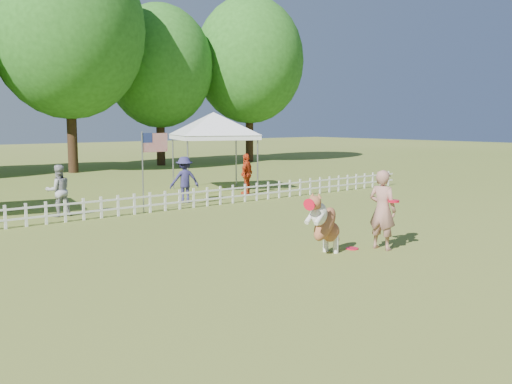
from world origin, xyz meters
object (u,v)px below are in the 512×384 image
Objects in this scene: flag_pole at (143,172)px; spectator_c at (247,174)px; canopy_tent_right at (214,153)px; frisbee_on_turf at (352,248)px; spectator_a at (59,191)px; dog at (325,224)px; spectator_b at (184,180)px; handler at (382,210)px.

flag_pole is 1.60× the size of spectator_c.
frisbee_on_turf is at bearing -89.57° from canopy_tent_right.
frisbee_on_turf is 8.58m from spectator_a.
spectator_c is (7.10, 0.55, 0.01)m from spectator_a.
spectator_c is at bearing 65.33° from frisbee_on_turf.
spectator_b is at bearing 60.13° from dog.
spectator_a is 4.15m from spectator_b.
flag_pole is 5.22m from spectator_c.
spectator_b is (1.75, 7.99, 0.12)m from dog.
handler is at bearing 118.17° from spectator_a.
canopy_tent_right is 5.42m from flag_pole.
handler is 9.09m from spectator_a.
canopy_tent_right reaches higher than flag_pole.
spectator_c is at bearing -29.73° from handler.
canopy_tent_right is 1.67m from spectator_c.
flag_pole is 1.57× the size of spectator_b.
flag_pole is 2.36m from spectator_a.
spectator_c is at bearing -171.28° from spectator_a.
spectator_b is at bearing 83.28° from frisbee_on_turf.
canopy_tent_right reaches higher than frisbee_on_turf.
handler is 10.75m from canopy_tent_right.
canopy_tent_right reaches higher than spectator_b.
spectator_c reaches higher than dog.
canopy_tent_right reaches higher than dog.
frisbee_on_turf is 0.18× the size of spectator_b.
dog is 7.01m from flag_pole.
dog is 10.82m from canopy_tent_right.
spectator_a is at bearing -24.05° from spectator_c.
flag_pole is at bearing 42.04° from spectator_b.
spectator_c reaches higher than frisbee_on_turf.
spectator_a is 7.12m from spectator_c.
canopy_tent_right is at bearing 30.89° from flag_pole.
canopy_tent_right is 2.01× the size of spectator_a.
handler is 1.14× the size of spectator_a.
spectator_a is (-2.12, 0.94, -0.45)m from flag_pole.
flag_pole is at bearing 160.38° from spectator_a.
frisbee_on_turf is 9.35m from spectator_c.
flag_pole is 2.31m from spectator_b.
handler is 8.40m from spectator_b.
canopy_tent_right is 1.97× the size of spectator_c.
canopy_tent_right is at bearing 49.22° from dog.
flag_pole reaches higher than frisbee_on_turf.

